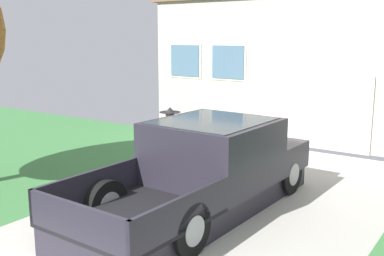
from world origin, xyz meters
TOP-DOWN VIEW (x-y plane):
  - pickup_truck at (-0.30, 3.94)m, footprint 2.12×5.35m
  - person_with_hat at (-1.71, 4.65)m, footprint 0.48×0.44m
  - handbag at (-1.58, 4.31)m, footprint 0.34×0.14m
  - house_with_garage at (-0.44, 12.39)m, footprint 11.27×6.15m

SIDE VIEW (x-z plane):
  - handbag at x=-1.58m, z-range -0.08..0.33m
  - pickup_truck at x=-0.30m, z-range -0.08..1.50m
  - person_with_hat at x=-1.71m, z-range 0.10..1.73m
  - house_with_garage at x=-0.44m, z-range 0.03..5.16m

